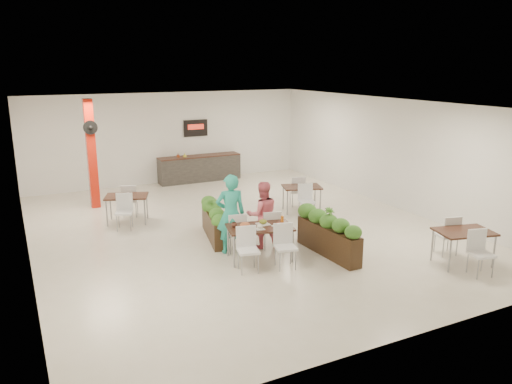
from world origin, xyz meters
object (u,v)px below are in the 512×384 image
service_counter (200,168)px  side_table_c (464,237)px  side_table_a (127,200)px  planter_left (214,218)px  diner_woman (262,215)px  main_table (259,232)px  planter_right (328,233)px  red_column (92,153)px  side_table_b (302,191)px  diner_man (231,214)px

service_counter → side_table_c: 10.16m
service_counter → side_table_a: size_ratio=1.80×
service_counter → planter_left: 6.30m
side_table_a → side_table_c: same height
side_table_a → side_table_c: (5.72, -6.12, -0.00)m
diner_woman → planter_left: bearing=-40.4°
main_table → planter_right: size_ratio=0.89×
main_table → side_table_c: same height
main_table → red_column: bearing=113.3°
red_column → service_counter: size_ratio=1.07×
service_counter → main_table: 7.86m
diner_woman → red_column: bearing=-48.0°
service_counter → main_table: service_counter is taller
side_table_b → diner_man: bearing=-128.3°
planter_left → side_table_a: (-1.61, 2.23, 0.10)m
planter_left → side_table_a: bearing=125.8°
red_column → diner_woman: red_column is taller
main_table → side_table_a: bearing=116.8°
service_counter → side_table_c: service_counter is taller
side_table_a → main_table: bearing=-43.2°
side_table_a → red_column: bearing=125.4°
service_counter → planter_right: bearing=-89.9°
diner_woman → planter_right: diner_woman is taller
red_column → diner_man: (2.13, -5.20, -0.74)m
planter_right → planter_left: bearing=131.1°
diner_man → planter_right: 2.22m
diner_man → planter_right: size_ratio=0.87×
main_table → diner_man: size_ratio=1.02×
planter_right → red_column: bearing=122.5°
diner_man → side_table_a: 3.66m
main_table → diner_man: (-0.39, 0.65, 0.27)m
red_column → diner_woman: (2.93, -5.20, -0.86)m
diner_woman → side_table_b: diner_woman is taller
red_column → service_counter: 4.56m
red_column → diner_man: red_column is taller
side_table_a → side_table_c: bearing=-26.9°
side_table_b → side_table_c: size_ratio=1.00×
service_counter → main_table: bearing=-100.9°
planter_left → side_table_b: 3.30m
side_table_b → planter_left: bearing=-143.5°
diner_woman → side_table_c: 4.37m
diner_woman → planter_right: (1.08, -1.10, -0.27)m
planter_left → diner_man: bearing=-90.8°
main_table → planter_right: (1.49, -0.45, -0.12)m
service_counter → side_table_c: bearing=-77.2°
main_table → side_table_b: (2.76, 2.72, -0.02)m
side_table_a → side_table_b: (4.74, -1.21, -0.00)m
side_table_c → side_table_a: bearing=147.0°
red_column → planter_left: size_ratio=1.63×
red_column → diner_woman: bearing=-60.6°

